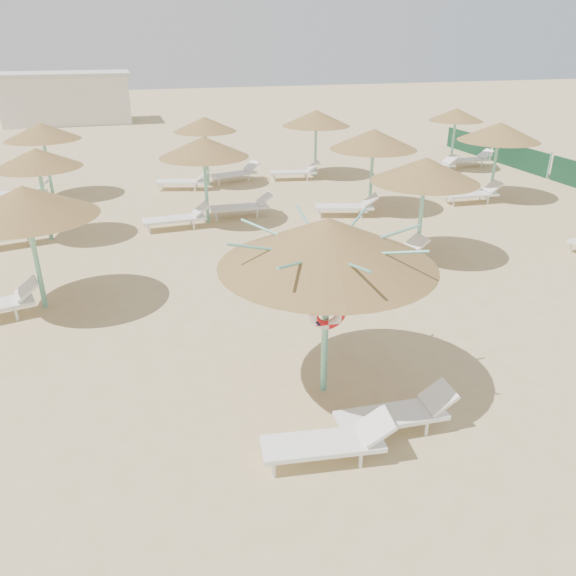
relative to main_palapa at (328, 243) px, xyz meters
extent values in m
plane|color=tan|center=(0.24, -0.32, -2.64)|extent=(120.00, 120.00, 0.00)
cylinder|color=#6DBDA5|center=(0.00, 0.00, -1.37)|extent=(0.11, 0.11, 2.53)
cone|color=olive|center=(0.00, 0.00, 0.01)|extent=(3.38, 3.38, 0.76)
cylinder|color=#6DBDA5|center=(0.00, 0.00, -0.25)|extent=(0.20, 0.20, 0.12)
cylinder|color=#6DBDA5|center=(0.78, 0.00, -0.03)|extent=(1.53, 0.04, 0.38)
cylinder|color=#6DBDA5|center=(0.55, 0.55, -0.03)|extent=(1.11, 1.11, 0.38)
cylinder|color=#6DBDA5|center=(0.00, 0.78, -0.03)|extent=(0.04, 1.53, 0.38)
cylinder|color=#6DBDA5|center=(-0.55, 0.55, -0.03)|extent=(1.11, 1.11, 0.38)
cylinder|color=#6DBDA5|center=(-0.78, 0.00, -0.03)|extent=(1.53, 0.04, 0.38)
cylinder|color=#6DBDA5|center=(-0.55, -0.55, -0.03)|extent=(1.11, 1.11, 0.38)
cylinder|color=#6DBDA5|center=(0.00, -0.78, -0.03)|extent=(0.04, 1.53, 0.38)
cylinder|color=#6DBDA5|center=(0.55, -0.55, -0.03)|extent=(1.11, 1.11, 0.38)
torus|color=red|center=(0.00, -0.10, -1.10)|extent=(0.63, 0.15, 0.63)
cylinder|color=white|center=(-1.35, -1.77, -2.51)|extent=(0.05, 0.05, 0.25)
cylinder|color=white|center=(-1.30, -1.32, -2.51)|extent=(0.05, 0.05, 0.25)
cylinder|color=white|center=(-0.15, -1.92, -2.51)|extent=(0.05, 0.05, 0.25)
cylinder|color=white|center=(-0.09, -1.48, -2.51)|extent=(0.05, 0.05, 0.25)
cube|color=white|center=(-0.61, -1.64, -2.35)|extent=(1.77, 0.78, 0.07)
cube|color=white|center=(0.15, -1.74, -2.13)|extent=(0.50, 0.59, 0.33)
cylinder|color=white|center=(-0.12, -1.51, -2.51)|extent=(0.05, 0.05, 0.25)
cylinder|color=white|center=(-0.10, -1.07, -2.51)|extent=(0.05, 0.05, 0.25)
cylinder|color=white|center=(1.07, -1.57, -2.51)|extent=(0.05, 0.05, 0.25)
cylinder|color=white|center=(1.09, -1.13, -2.51)|extent=(0.05, 0.05, 0.25)
cube|color=white|center=(0.60, -1.32, -2.35)|extent=(1.70, 0.62, 0.07)
cube|color=white|center=(1.35, -1.36, -2.14)|extent=(0.45, 0.55, 0.32)
cylinder|color=#6DBDA5|center=(-4.82, 4.75, -1.49)|extent=(0.11, 0.11, 2.30)
cone|color=olive|center=(-4.82, 4.75, -0.24)|extent=(2.90, 2.90, 0.65)
cylinder|color=#6DBDA5|center=(-4.82, 4.75, -0.49)|extent=(0.20, 0.20, 0.12)
cylinder|color=white|center=(-5.33, 4.23, -2.50)|extent=(0.06, 0.06, 0.28)
cylinder|color=white|center=(-5.44, 4.72, -2.50)|extent=(0.06, 0.06, 0.28)
cube|color=white|center=(-5.09, 4.55, -2.08)|extent=(0.61, 0.70, 0.36)
cylinder|color=#6DBDA5|center=(-5.07, 9.55, -1.49)|extent=(0.11, 0.11, 2.30)
cone|color=olive|center=(-5.07, 9.55, -0.25)|extent=(2.41, 2.41, 0.54)
cylinder|color=#6DBDA5|center=(-5.07, 9.55, -0.49)|extent=(0.20, 0.20, 0.12)
cylinder|color=white|center=(-5.57, 9.04, -2.50)|extent=(0.06, 0.06, 0.28)
cylinder|color=white|center=(-5.69, 9.52, -2.50)|extent=(0.06, 0.06, 0.28)
cube|color=white|center=(-6.17, 9.15, -2.32)|extent=(1.99, 1.04, 0.08)
cube|color=white|center=(-5.34, 9.35, -2.08)|extent=(0.61, 0.70, 0.36)
cylinder|color=#6DBDA5|center=(-5.39, 14.54, -1.49)|extent=(0.11, 0.11, 2.30)
cone|color=olive|center=(-5.39, 14.54, -0.25)|extent=(2.61, 2.61, 0.59)
cylinder|color=#6DBDA5|center=(-5.39, 14.54, -0.49)|extent=(0.20, 0.20, 0.12)
cylinder|color=white|center=(-5.97, 13.83, -2.50)|extent=(0.06, 0.06, 0.28)
cylinder|color=white|center=(-5.91, 14.32, -2.50)|extent=(0.06, 0.06, 0.28)
cube|color=white|center=(-6.49, 14.14, -2.32)|extent=(1.96, 0.82, 0.08)
cube|color=white|center=(-5.64, 14.04, -2.08)|extent=(0.55, 0.65, 0.36)
cylinder|color=#6DBDA5|center=(-0.37, 9.85, -1.49)|extent=(0.11, 0.11, 2.30)
cone|color=olive|center=(-0.37, 9.85, -0.24)|extent=(2.75, 2.75, 0.62)
cylinder|color=#6DBDA5|center=(-0.37, 9.85, -0.49)|extent=(0.20, 0.20, 0.12)
cylinder|color=white|center=(-2.25, 9.16, -2.50)|extent=(0.06, 0.06, 0.28)
cylinder|color=white|center=(-2.28, 9.66, -2.50)|extent=(0.06, 0.06, 0.28)
cylinder|color=white|center=(-0.91, 9.22, -2.50)|extent=(0.06, 0.06, 0.28)
cylinder|color=white|center=(-0.93, 9.72, -2.50)|extent=(0.06, 0.06, 0.28)
cube|color=white|center=(-1.47, 9.45, -2.32)|extent=(1.93, 0.71, 0.08)
cube|color=white|center=(-0.62, 9.49, -2.08)|extent=(0.51, 0.62, 0.36)
cylinder|color=white|center=(-0.08, 9.93, -2.50)|extent=(0.06, 0.06, 0.28)
cylinder|color=white|center=(-0.05, 10.43, -2.50)|extent=(0.06, 0.06, 0.28)
cylinder|color=white|center=(1.27, 9.87, -2.50)|extent=(0.06, 0.06, 0.28)
cylinder|color=white|center=(1.29, 10.37, -2.50)|extent=(0.06, 0.06, 0.28)
cube|color=white|center=(0.73, 10.15, -2.32)|extent=(1.93, 0.71, 0.08)
cube|color=white|center=(1.58, 10.11, -2.08)|extent=(0.51, 0.62, 0.36)
cylinder|color=#6DBDA5|center=(0.42, 14.66, -1.49)|extent=(0.11, 0.11, 2.30)
cone|color=olive|center=(0.42, 14.66, -0.25)|extent=(2.44, 2.44, 0.55)
cylinder|color=#6DBDA5|center=(0.42, 14.66, -0.49)|extent=(0.20, 0.20, 0.12)
cylinder|color=white|center=(-1.52, 14.25, -2.50)|extent=(0.06, 0.06, 0.28)
cylinder|color=white|center=(-1.37, 14.73, -2.50)|extent=(0.06, 0.06, 0.28)
cylinder|color=white|center=(-0.22, 13.86, -2.50)|extent=(0.06, 0.06, 0.28)
cylinder|color=white|center=(-0.08, 14.34, -2.50)|extent=(0.06, 0.06, 0.28)
cube|color=white|center=(-0.68, 14.26, -2.32)|extent=(2.00, 1.14, 0.08)
cube|color=white|center=(0.14, 14.02, -2.08)|extent=(0.64, 0.71, 0.36)
cylinder|color=white|center=(0.83, 14.49, -2.50)|extent=(0.06, 0.06, 0.28)
cylinder|color=white|center=(0.68, 14.97, -2.50)|extent=(0.06, 0.06, 0.28)
cylinder|color=white|center=(2.12, 14.88, -2.50)|extent=(0.06, 0.06, 0.28)
cylinder|color=white|center=(1.98, 15.35, -2.50)|extent=(0.06, 0.06, 0.28)
cube|color=white|center=(1.52, 14.96, -2.32)|extent=(2.00, 1.14, 0.08)
cube|color=white|center=(2.34, 15.20, -2.08)|extent=(0.64, 0.71, 0.36)
cylinder|color=#6DBDA5|center=(4.51, 5.07, -1.49)|extent=(0.11, 0.11, 2.30)
cone|color=olive|center=(4.51, 5.07, -0.24)|extent=(2.76, 2.76, 0.62)
cylinder|color=#6DBDA5|center=(4.51, 5.07, -0.49)|extent=(0.20, 0.20, 0.12)
cylinder|color=white|center=(2.64, 4.35, -2.50)|extent=(0.06, 0.06, 0.28)
cylinder|color=white|center=(2.59, 4.84, -2.50)|extent=(0.06, 0.06, 0.28)
cylinder|color=white|center=(3.98, 4.47, -2.50)|extent=(0.06, 0.06, 0.28)
cylinder|color=white|center=(3.94, 4.96, -2.50)|extent=(0.06, 0.06, 0.28)
cube|color=white|center=(3.41, 4.67, -2.32)|extent=(1.95, 0.79, 0.08)
cube|color=white|center=(4.26, 4.74, -2.08)|extent=(0.54, 0.64, 0.36)
cylinder|color=#6DBDA5|center=(5.17, 9.62, -1.49)|extent=(0.11, 0.11, 2.30)
cone|color=olive|center=(5.17, 9.62, -0.24)|extent=(2.87, 2.87, 0.65)
cylinder|color=#6DBDA5|center=(5.17, 9.62, -0.49)|extent=(0.20, 0.20, 0.12)
cylinder|color=white|center=(3.23, 9.21, -2.50)|extent=(0.06, 0.06, 0.28)
cylinder|color=white|center=(3.37, 9.69, -2.50)|extent=(0.06, 0.06, 0.28)
cylinder|color=white|center=(4.52, 8.83, -2.50)|extent=(0.06, 0.06, 0.28)
cylinder|color=white|center=(4.66, 9.31, -2.50)|extent=(0.06, 0.06, 0.28)
cube|color=white|center=(4.07, 9.22, -2.32)|extent=(2.00, 1.13, 0.08)
cube|color=white|center=(4.88, 8.98, -2.08)|extent=(0.63, 0.71, 0.36)
cylinder|color=#6DBDA5|center=(5.05, 14.99, -1.49)|extent=(0.11, 0.11, 2.30)
cone|color=olive|center=(5.05, 14.99, -0.24)|extent=(2.80, 2.80, 0.63)
cylinder|color=#6DBDA5|center=(5.05, 14.99, -0.49)|extent=(0.20, 0.20, 0.12)
cylinder|color=white|center=(3.12, 14.48, -2.50)|extent=(0.06, 0.06, 0.28)
cylinder|color=white|center=(3.21, 14.97, -2.50)|extent=(0.06, 0.06, 0.28)
cylinder|color=white|center=(4.45, 14.25, -2.50)|extent=(0.06, 0.06, 0.28)
cylinder|color=white|center=(4.54, 14.74, -2.50)|extent=(0.06, 0.06, 0.28)
cube|color=white|center=(3.95, 14.59, -2.32)|extent=(1.98, 0.94, 0.08)
cube|color=white|center=(4.79, 14.44, -2.08)|extent=(0.58, 0.67, 0.36)
cylinder|color=white|center=(8.84, 4.29, -2.50)|extent=(0.06, 0.06, 0.28)
cylinder|color=#6DBDA5|center=(10.07, 9.77, -1.49)|extent=(0.11, 0.11, 2.30)
cone|color=olive|center=(10.07, 9.77, -0.24)|extent=(2.85, 2.85, 0.64)
cylinder|color=#6DBDA5|center=(10.07, 9.77, -0.49)|extent=(0.20, 0.20, 0.12)
cylinder|color=white|center=(8.15, 9.16, -2.50)|extent=(0.06, 0.06, 0.28)
cylinder|color=white|center=(8.18, 9.66, -2.50)|extent=(0.06, 0.06, 0.28)
cylinder|color=white|center=(9.50, 9.10, -2.50)|extent=(0.06, 0.06, 0.28)
cylinder|color=white|center=(9.53, 9.60, -2.50)|extent=(0.06, 0.06, 0.28)
cube|color=white|center=(8.97, 9.37, -2.32)|extent=(1.93, 0.71, 0.08)
cube|color=white|center=(9.81, 9.33, -2.08)|extent=(0.51, 0.62, 0.36)
cylinder|color=#6DBDA5|center=(11.23, 14.42, -1.49)|extent=(0.11, 0.11, 2.30)
cone|color=olive|center=(11.23, 14.42, -0.26)|extent=(2.32, 2.32, 0.52)
cylinder|color=#6DBDA5|center=(11.23, 14.42, -0.49)|extent=(0.20, 0.20, 0.12)
cylinder|color=white|center=(9.34, 13.74, -2.50)|extent=(0.06, 0.06, 0.28)
cylinder|color=white|center=(9.32, 14.24, -2.50)|extent=(0.06, 0.06, 0.28)
cylinder|color=white|center=(10.69, 13.79, -2.50)|extent=(0.06, 0.06, 0.28)
cylinder|color=white|center=(10.67, 14.29, -2.50)|extent=(0.06, 0.06, 0.28)
cube|color=white|center=(10.13, 14.02, -2.32)|extent=(1.92, 0.68, 0.08)
cube|color=white|center=(10.98, 14.05, -2.08)|extent=(0.50, 0.62, 0.36)
cylinder|color=white|center=(11.52, 14.49, -2.50)|extent=(0.06, 0.06, 0.28)
cylinder|color=white|center=(11.54, 14.99, -2.50)|extent=(0.06, 0.06, 0.28)
cylinder|color=white|center=(12.87, 14.45, -2.50)|extent=(0.06, 0.06, 0.28)
cylinder|color=white|center=(12.89, 14.95, -2.50)|extent=(0.06, 0.06, 0.28)
cube|color=white|center=(12.33, 14.72, -2.32)|extent=(1.92, 0.68, 0.08)
cube|color=white|center=(13.18, 14.69, -2.08)|extent=(0.50, 0.62, 0.36)
cube|color=silver|center=(-5.76, 34.68, -1.14)|extent=(8.00, 4.00, 3.00)
cube|color=beige|center=(-5.76, 34.68, 0.49)|extent=(8.40, 4.40, 0.25)
cube|color=#184934|center=(14.24, 13.68, -2.14)|extent=(0.08, 3.80, 1.00)
cylinder|color=#6DBDA5|center=(14.24, 11.78, -2.09)|extent=(0.08, 0.08, 1.10)
cube|color=#184934|center=(14.24, 17.68, -2.14)|extent=(0.08, 3.80, 1.00)
cylinder|color=#6DBDA5|center=(14.24, 15.78, -2.09)|extent=(0.08, 0.08, 1.10)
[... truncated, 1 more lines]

